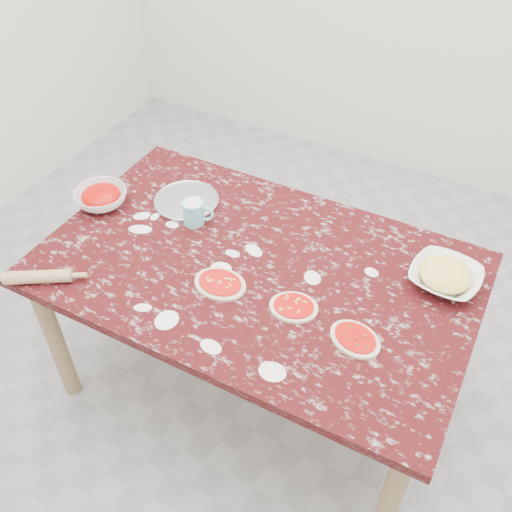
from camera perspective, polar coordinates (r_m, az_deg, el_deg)
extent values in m
plane|color=gray|center=(2.71, 0.00, -12.42)|extent=(4.00, 4.00, 0.00)
cube|color=#320A0B|center=(2.15, 0.00, -1.36)|extent=(1.60, 1.00, 0.04)
cube|color=#9A8557|center=(2.19, 0.00, -2.48)|extent=(1.50, 0.90, 0.08)
cylinder|color=#9A8557|center=(2.54, -19.30, -7.83)|extent=(0.07, 0.07, 0.71)
cylinder|color=#9A8557|center=(2.10, 13.09, -22.71)|extent=(0.07, 0.07, 0.71)
cylinder|color=#9A8557|center=(2.95, -8.54, 3.15)|extent=(0.07, 0.07, 0.71)
cylinder|color=#9A8557|center=(2.58, 18.95, -6.71)|extent=(0.07, 0.07, 0.71)
cylinder|color=#B2B2B7|center=(2.43, -6.91, 5.42)|extent=(0.29, 0.29, 0.01)
imported|color=white|center=(2.47, -15.09, 5.61)|extent=(0.26, 0.26, 0.07)
imported|color=white|center=(2.15, 18.24, -2.05)|extent=(0.27, 0.27, 0.06)
cylinder|color=#6FC2D4|center=(2.30, -6.23, 4.32)|extent=(0.09, 0.09, 0.10)
torus|color=#6FC2D4|center=(2.29, -5.03, 4.20)|extent=(0.07, 0.03, 0.07)
cylinder|color=silver|center=(2.28, -6.30, 5.00)|extent=(0.07, 0.07, 0.01)
ellipsoid|color=beige|center=(2.06, -3.58, -2.81)|extent=(0.20, 0.16, 0.01)
ellipsoid|color=red|center=(2.05, -3.59, -2.65)|extent=(0.16, 0.13, 0.00)
ellipsoid|color=beige|center=(1.98, 3.76, -5.12)|extent=(0.20, 0.18, 0.01)
ellipsoid|color=red|center=(1.98, 3.77, -4.96)|extent=(0.16, 0.15, 0.00)
ellipsoid|color=beige|center=(1.92, 9.80, -8.15)|extent=(0.21, 0.18, 0.01)
ellipsoid|color=red|center=(1.91, 9.83, -7.99)|extent=(0.17, 0.15, 0.00)
cylinder|color=tan|center=(2.20, -20.85, -1.96)|extent=(0.23, 0.17, 0.05)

